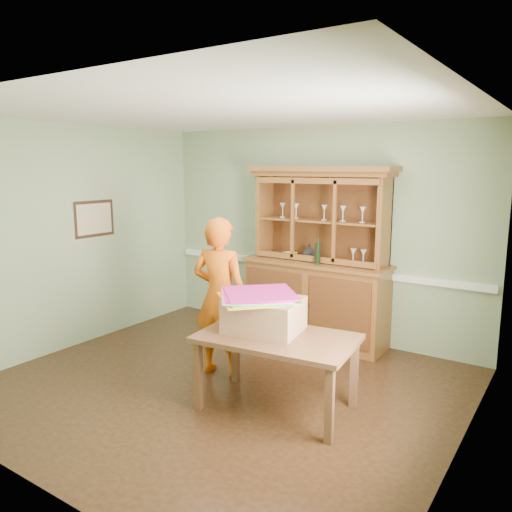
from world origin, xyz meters
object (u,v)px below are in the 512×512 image
Objects in this scene: china_hutch at (317,281)px; person at (220,297)px; cardboard_box at (264,315)px; dining_table at (277,344)px.

china_hutch reaches higher than person.
cardboard_box is 0.80m from person.
china_hutch reaches higher than cardboard_box.
person is at bearing 158.25° from cardboard_box.
dining_table is 1.01m from person.
china_hutch is at bearing 101.61° from cardboard_box.
person reaches higher than cardboard_box.
china_hutch is 1.84m from cardboard_box.
dining_table is at bearing -73.73° from china_hutch.
china_hutch is at bearing 99.72° from dining_table.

